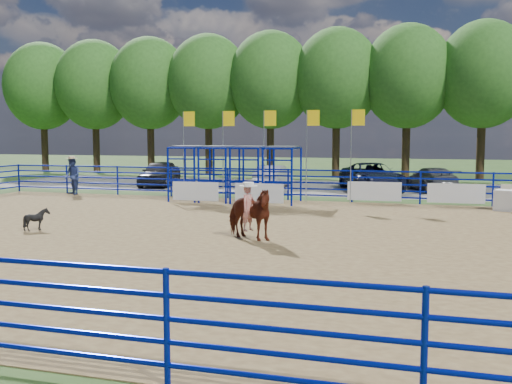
% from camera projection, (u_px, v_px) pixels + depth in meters
% --- Properties ---
extents(ground, '(120.00, 120.00, 0.00)m').
position_uv_depth(ground, '(216.00, 237.00, 17.38)').
color(ground, '#375522').
rests_on(ground, ground).
extents(arena_dirt, '(30.00, 20.00, 0.02)m').
position_uv_depth(arena_dirt, '(216.00, 236.00, 17.37)').
color(arena_dirt, olive).
rests_on(arena_dirt, ground).
extents(gravel_strip, '(40.00, 10.00, 0.01)m').
position_uv_depth(gravel_strip, '(314.00, 187.00, 33.64)').
color(gravel_strip, gray).
rests_on(gravel_strip, ground).
extents(horse_and_rider, '(2.02, 1.53, 2.37)m').
position_uv_depth(horse_and_rider, '(248.00, 210.00, 16.74)').
color(horse_and_rider, maroon).
rests_on(horse_and_rider, arena_dirt).
extents(calf, '(0.73, 0.67, 0.73)m').
position_uv_depth(calf, '(37.00, 219.00, 18.33)').
color(calf, black).
rests_on(calf, arena_dirt).
extents(spectator_cowboy, '(1.17, 1.11, 1.96)m').
position_uv_depth(spectator_cowboy, '(72.00, 176.00, 29.33)').
color(spectator_cowboy, navy).
rests_on(spectator_cowboy, arena_dirt).
extents(car_a, '(2.59, 4.76, 1.54)m').
position_uv_depth(car_a, '(160.00, 173.00, 34.35)').
color(car_a, black).
rests_on(car_a, gravel_strip).
extents(car_b, '(1.46, 4.03, 1.32)m').
position_uv_depth(car_b, '(273.00, 176.00, 33.24)').
color(car_b, '#93969B').
rests_on(car_b, gravel_strip).
extents(car_c, '(4.38, 6.10, 1.54)m').
position_uv_depth(car_c, '(372.00, 177.00, 31.39)').
color(car_c, black).
rests_on(car_c, gravel_strip).
extents(car_d, '(3.16, 4.82, 1.30)m').
position_uv_depth(car_d, '(432.00, 179.00, 31.41)').
color(car_d, '#565658').
rests_on(car_d, gravel_strip).
extents(perimeter_fence, '(30.10, 20.10, 1.50)m').
position_uv_depth(perimeter_fence, '(216.00, 212.00, 17.30)').
color(perimeter_fence, '#0717A2').
rests_on(perimeter_fence, ground).
extents(chute_assembly, '(19.32, 2.41, 4.20)m').
position_uv_depth(chute_assembly, '(242.00, 175.00, 26.22)').
color(chute_assembly, '#0717A2').
rests_on(chute_assembly, ground).
extents(treeline, '(56.40, 6.40, 11.24)m').
position_uv_depth(treeline, '(337.00, 74.00, 41.50)').
color(treeline, '#3F2B19').
rests_on(treeline, ground).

